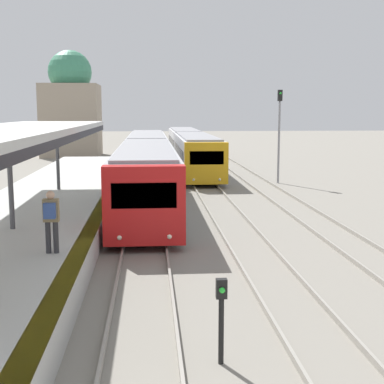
% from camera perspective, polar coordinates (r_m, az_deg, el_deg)
% --- Properties ---
extents(platform_canopy, '(4.00, 21.80, 3.20)m').
position_cam_1_polar(platform_canopy, '(17.61, -18.91, 6.10)').
color(platform_canopy, beige).
rests_on(platform_canopy, station_platform).
extents(person_on_platform, '(0.40, 0.40, 1.66)m').
position_cam_1_polar(person_on_platform, '(14.42, -14.81, -2.56)').
color(person_on_platform, '#2D2D33').
rests_on(person_on_platform, station_platform).
extents(train_near, '(2.70, 30.00, 2.98)m').
position_cam_1_polar(train_near, '(32.01, -4.85, 3.33)').
color(train_near, red).
rests_on(train_near, ground_plane).
extents(train_far, '(2.61, 27.65, 2.88)m').
position_cam_1_polar(train_far, '(45.34, -0.26, 4.84)').
color(train_far, gold).
rests_on(train_far, ground_plane).
extents(signal_post_near, '(0.20, 0.21, 1.61)m').
position_cam_1_polar(signal_post_near, '(9.90, 3.15, -12.57)').
color(signal_post_near, black).
rests_on(signal_post_near, ground_plane).
extents(signal_mast_far, '(0.28, 0.29, 5.92)m').
position_cam_1_polar(signal_mast_far, '(34.59, 9.29, 6.96)').
color(signal_mast_far, gray).
rests_on(signal_mast_far, ground_plane).
extents(distant_domed_building, '(5.68, 5.68, 10.67)m').
position_cam_1_polar(distant_domed_building, '(56.45, -12.77, 8.73)').
color(distant_domed_building, gray).
rests_on(distant_domed_building, ground_plane).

